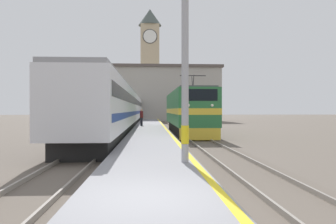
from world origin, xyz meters
The scene contains 10 objects.
ground_plane centered at (0.00, 30.00, 0.00)m, with size 200.00×200.00×0.00m, color #60564C.
platform centered at (0.00, 25.00, 0.21)m, with size 3.16×140.00×0.42m.
rail_track_near centered at (3.33, 25.00, 0.03)m, with size 2.83×140.00×0.16m.
rail_track_far centered at (-2.94, 25.00, 0.03)m, with size 2.83×140.00×0.16m.
locomotive_train centered at (3.33, 22.74, 1.96)m, with size 2.92×15.23×4.81m.
passenger_train centered at (-2.94, 32.45, 2.18)m, with size 2.92×53.30×4.06m.
catenary_mast centered at (1.22, 4.27, 4.70)m, with size 2.51×0.25×8.52m.
person_on_platform centered at (-0.89, 28.64, 1.36)m, with size 0.34×0.34×1.78m.
clock_tower centered at (0.05, 66.32, 13.02)m, with size 5.06×5.06×24.40m.
station_building centered at (0.51, 54.96, 5.12)m, with size 25.33×7.71×10.19m.
Camera 1 is at (-0.03, -6.35, 2.13)m, focal length 35.00 mm.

